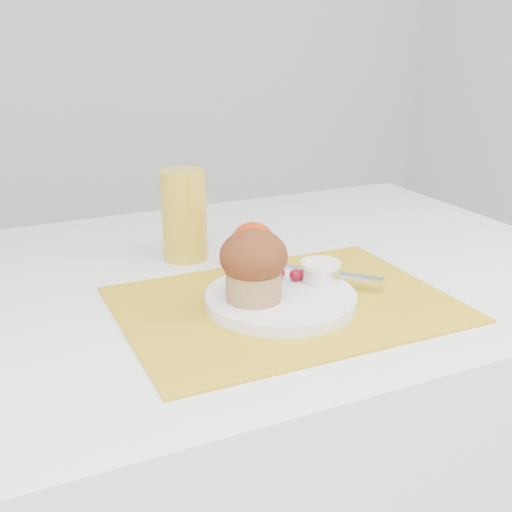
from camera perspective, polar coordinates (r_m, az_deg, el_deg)
name	(u,v)px	position (r m, az deg, el deg)	size (l,w,h in m)	color
table	(233,467)	(1.21, -2.04, -18.20)	(1.20, 0.80, 0.75)	white
placemat	(285,304)	(0.90, 2.63, -4.30)	(0.46, 0.33, 0.00)	gold
plate	(281,299)	(0.89, 2.20, -3.83)	(0.21, 0.21, 0.02)	white
ramekin	(320,272)	(0.94, 5.72, -1.46)	(0.06, 0.06, 0.02)	silver
cream	(320,264)	(0.93, 5.75, -0.73)	(0.06, 0.06, 0.01)	white
raspberry_near	(278,272)	(0.94, 1.93, -1.46)	(0.02, 0.02, 0.02)	#5D0217
raspberry_far	(296,275)	(0.93, 3.57, -1.69)	(0.02, 0.02, 0.02)	#5C0211
butter_knife	(320,272)	(0.97, 5.70, -1.40)	(0.19, 0.02, 0.00)	silver
orange	(253,245)	(1.04, -0.29, 1.03)	(0.07, 0.07, 0.07)	#DE3907
juice_glass	(184,215)	(1.07, -6.38, 3.63)	(0.08, 0.08, 0.15)	gold
muffin	(254,264)	(0.86, -0.22, -0.74)	(0.10, 0.10, 0.10)	#A58250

